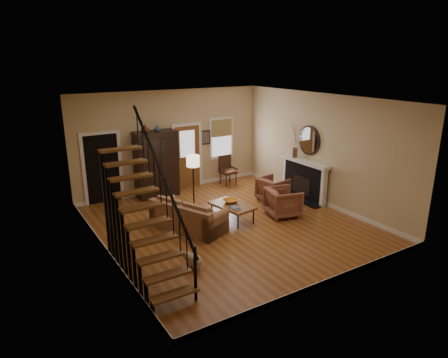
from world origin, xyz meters
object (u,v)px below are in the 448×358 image
armchair_left (283,202)px  floor_lamp (193,183)px  armchair_right (273,189)px  sofa (188,216)px  armoire (156,164)px  side_chair (228,170)px  coffee_table (232,213)px

armchair_left → floor_lamp: 2.60m
armchair_right → floor_lamp: size_ratio=0.50×
sofa → armchair_left: size_ratio=2.26×
armoire → side_chair: (2.55, -0.20, -0.54)m
armchair_left → side_chair: 3.22m
armchair_right → floor_lamp: (-2.46, 0.56, 0.45)m
coffee_table → sofa: bearing=173.7°
armoire → floor_lamp: armoire is taller
armchair_right → side_chair: bearing=0.9°
coffee_table → floor_lamp: floor_lamp is taller
armoire → coffee_table: armoire is taller
armoire → floor_lamp: (0.41, -1.71, -0.23)m
armchair_left → side_chair: (0.21, 3.21, 0.11)m
armchair_left → side_chair: side_chair is taller
floor_lamp → armchair_left: bearing=-41.4°
coffee_table → side_chair: 3.23m
sofa → side_chair: size_ratio=1.93×
armoire → armchair_left: (2.34, -3.41, -0.65)m
coffee_table → armchair_left: armchair_left is taller
armoire → floor_lamp: 1.78m
armoire → sofa: 2.94m
side_chair → armoire: bearing=175.5°
coffee_table → side_chair: bearing=59.6°
coffee_table → floor_lamp: size_ratio=0.75×
floor_lamp → side_chair: bearing=35.3°
armoire → armchair_right: bearing=-38.4°
coffee_table → armchair_left: size_ratio=1.39×
armoire → armchair_right: size_ratio=2.59×
armchair_right → sofa: bearing=92.0°
sofa → floor_lamp: floor_lamp is taller
side_chair → coffee_table: bearing=-120.4°
armchair_left → armoire: bearing=47.9°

